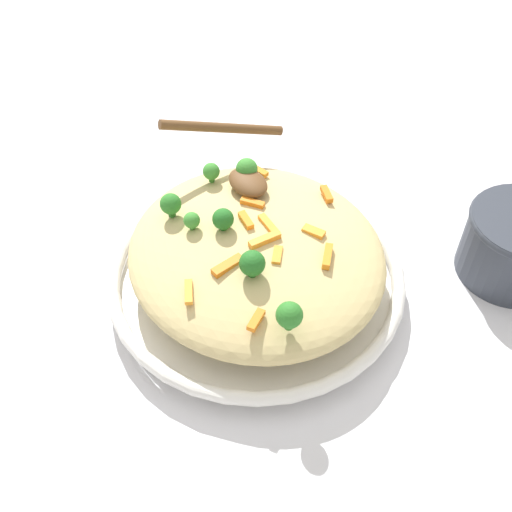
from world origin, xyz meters
TOP-DOWN VIEW (x-y plane):
  - ground_plane at (0.00, 0.00)m, footprint 2.40×2.40m
  - serving_bowl at (0.00, 0.00)m, footprint 0.35×0.35m
  - pasta_mound at (0.00, 0.00)m, footprint 0.30×0.28m
  - carrot_piece_0 at (0.00, 0.02)m, footprint 0.04×0.01m
  - carrot_piece_1 at (-0.02, -0.00)m, footprint 0.03×0.01m
  - carrot_piece_2 at (0.02, -0.05)m, footprint 0.01×0.04m
  - carrot_piece_3 at (0.02, -0.00)m, footprint 0.01×0.04m
  - carrot_piece_4 at (0.03, 0.05)m, footprint 0.03×0.02m
  - carrot_piece_5 at (0.07, 0.04)m, footprint 0.03×0.03m
  - carrot_piece_6 at (-0.01, 0.11)m, footprint 0.03×0.02m
  - carrot_piece_7 at (-0.04, 0.02)m, footprint 0.03×0.02m
  - carrot_piece_8 at (0.10, -0.06)m, footprint 0.02×0.03m
  - carrot_piece_9 at (0.04, 0.00)m, footprint 0.02×0.02m
  - carrot_piece_10 at (-0.10, 0.06)m, footprint 0.04×0.02m
  - carrot_piece_11 at (0.03, -0.10)m, footprint 0.03×0.02m
  - broccoli_floret_0 at (0.12, -0.04)m, footprint 0.03×0.03m
  - broccoli_floret_1 at (-0.05, -0.05)m, footprint 0.02×0.02m
  - broccoli_floret_2 at (0.05, -0.04)m, footprint 0.03×0.03m
  - broccoli_floret_3 at (-0.03, -0.03)m, footprint 0.02×0.02m
  - broccoli_floret_4 at (-0.08, -0.06)m, footprint 0.02×0.02m
  - broccoli_floret_5 at (-0.08, 0.04)m, footprint 0.03×0.03m
  - broccoli_floret_6 at (-0.11, 0.01)m, footprint 0.02×0.02m
  - serving_spoon at (-0.10, 0.04)m, footprint 0.13×0.16m

SIDE VIEW (x-z plane):
  - ground_plane at x=0.00m, z-range 0.00..0.00m
  - serving_bowl at x=0.00m, z-range 0.00..0.04m
  - pasta_mound at x=0.00m, z-range 0.03..0.09m
  - carrot_piece_11 at x=0.03m, z-range 0.09..0.09m
  - carrot_piece_10 at x=-0.10m, z-range 0.09..0.09m
  - carrot_piece_8 at x=0.10m, z-range 0.09..0.09m
  - carrot_piece_6 at x=-0.01m, z-range 0.09..0.09m
  - carrot_piece_5 at x=0.07m, z-range 0.09..0.10m
  - carrot_piece_4 at x=0.03m, z-range 0.09..0.10m
  - carrot_piece_2 at x=0.02m, z-range 0.09..0.10m
  - carrot_piece_9 at x=0.04m, z-range 0.09..0.10m
  - carrot_piece_7 at x=-0.04m, z-range 0.09..0.10m
  - carrot_piece_0 at x=0.00m, z-range 0.09..0.10m
  - carrot_piece_1 at x=-0.02m, z-range 0.09..0.10m
  - carrot_piece_3 at x=0.02m, z-range 0.09..0.10m
  - broccoli_floret_6 at x=-0.11m, z-range 0.09..0.11m
  - broccoli_floret_1 at x=-0.05m, z-range 0.09..0.11m
  - broccoli_floret_4 at x=-0.08m, z-range 0.09..0.12m
  - broccoli_floret_0 at x=0.12m, z-range 0.09..0.12m
  - broccoli_floret_5 at x=-0.08m, z-range 0.09..0.12m
  - broccoli_floret_3 at x=-0.03m, z-range 0.09..0.12m
  - broccoli_floret_2 at x=0.05m, z-range 0.09..0.12m
  - serving_spoon at x=-0.10m, z-range 0.08..0.14m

